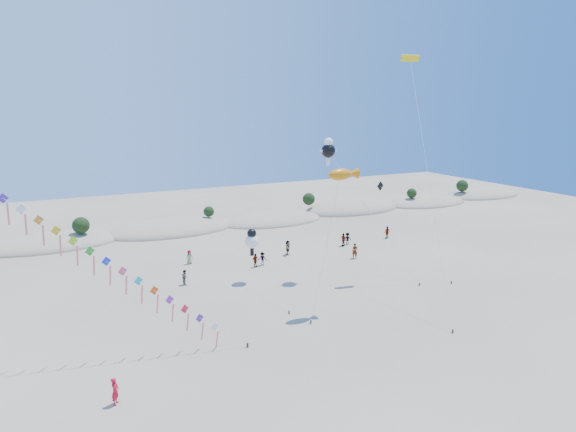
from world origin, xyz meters
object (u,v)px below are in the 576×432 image
(flyer_foreground, at_px, (115,391))
(parafoil_kite, at_px, (411,66))
(fish_kite, at_px, (343,175))
(kite_train, at_px, (40,222))

(flyer_foreground, bearing_deg, parafoil_kite, -39.31)
(fish_kite, height_order, flyer_foreground, fish_kite)
(kite_train, bearing_deg, flyer_foreground, -67.59)
(parafoil_kite, bearing_deg, fish_kite, -154.08)
(kite_train, height_order, parafoil_kite, parafoil_kite)
(kite_train, distance_m, flyer_foreground, 12.39)
(kite_train, distance_m, parafoil_kite, 36.92)
(kite_train, xyz_separation_m, flyer_foreground, (3.17, -7.69, -9.18))
(kite_train, distance_m, fish_kite, 23.49)
(fish_kite, xyz_separation_m, parafoil_kite, (11.34, 5.51, 9.75))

